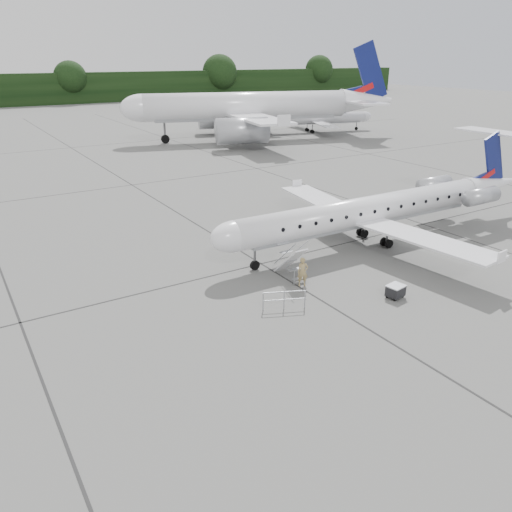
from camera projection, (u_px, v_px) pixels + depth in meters
ground at (411, 283)px, 29.03m from camera, size 320.00×320.00×0.00m
treeline at (26, 90)px, 129.69m from camera, size 260.00×4.00×8.00m
main_regional_jet at (368, 197)px, 33.73m from camera, size 26.87×19.65×6.77m
airstair at (290, 261)px, 29.28m from camera, size 0.90×2.24×2.12m
passenger at (303, 272)px, 28.35m from camera, size 0.74×0.64×1.71m
safety_railing at (284, 300)px, 25.82m from camera, size 2.04×0.97×1.00m
baggage_cart at (396, 291)px, 27.10m from camera, size 1.01×0.87×0.79m
bg_narrowbody at (246, 92)px, 75.28m from camera, size 46.70×39.39×14.33m
bg_regional_right at (315, 113)px, 84.99m from camera, size 27.71×22.87×6.33m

